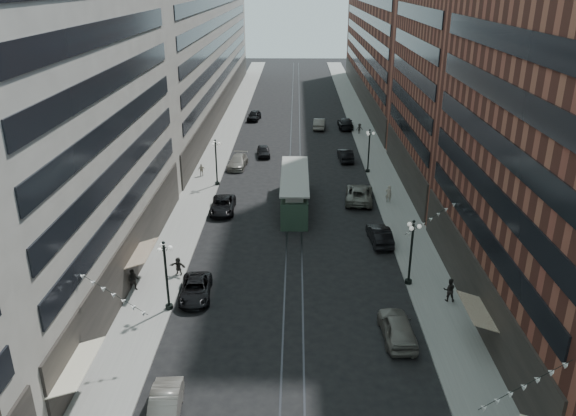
# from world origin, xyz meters

# --- Properties ---
(ground) EXTENTS (220.00, 220.00, 0.00)m
(ground) POSITION_xyz_m (0.00, 60.00, 0.00)
(ground) COLOR black
(ground) RESTS_ON ground
(sidewalk_west) EXTENTS (4.00, 180.00, 0.15)m
(sidewalk_west) POSITION_xyz_m (-11.00, 70.00, 0.07)
(sidewalk_west) COLOR gray
(sidewalk_west) RESTS_ON ground
(sidewalk_east) EXTENTS (4.00, 180.00, 0.15)m
(sidewalk_east) POSITION_xyz_m (11.00, 70.00, 0.07)
(sidewalk_east) COLOR gray
(sidewalk_east) RESTS_ON ground
(rail_west) EXTENTS (0.12, 180.00, 0.02)m
(rail_west) POSITION_xyz_m (-0.70, 70.00, 0.01)
(rail_west) COLOR #2D2D33
(rail_west) RESTS_ON ground
(rail_east) EXTENTS (0.12, 180.00, 0.02)m
(rail_east) POSITION_xyz_m (0.70, 70.00, 0.01)
(rail_east) COLOR #2D2D33
(rail_east) RESTS_ON ground
(building_west_mid) EXTENTS (8.00, 36.00, 28.00)m
(building_west_mid) POSITION_xyz_m (-17.00, 33.00, 14.00)
(building_west_mid) COLOR #A39D90
(building_west_mid) RESTS_ON ground
(building_west_far) EXTENTS (8.00, 90.00, 26.00)m
(building_west_far) POSITION_xyz_m (-17.00, 96.00, 13.00)
(building_west_far) COLOR #A39D90
(building_west_far) RESTS_ON ground
(building_east_mid) EXTENTS (8.00, 30.00, 24.00)m
(building_east_mid) POSITION_xyz_m (17.00, 28.00, 12.00)
(building_east_mid) COLOR brown
(building_east_mid) RESTS_ON ground
(building_east_far) EXTENTS (8.00, 72.00, 24.00)m
(building_east_far) POSITION_xyz_m (17.00, 105.00, 12.00)
(building_east_far) COLOR brown
(building_east_far) RESTS_ON ground
(lamppost_sw_far) EXTENTS (1.03, 1.14, 5.52)m
(lamppost_sw_far) POSITION_xyz_m (-9.20, 28.00, 3.10)
(lamppost_sw_far) COLOR black
(lamppost_sw_far) RESTS_ON sidewalk_west
(lamppost_sw_mid) EXTENTS (1.03, 1.14, 5.52)m
(lamppost_sw_mid) POSITION_xyz_m (-9.20, 55.00, 3.10)
(lamppost_sw_mid) COLOR black
(lamppost_sw_mid) RESTS_ON sidewalk_west
(lamppost_se_far) EXTENTS (1.03, 1.14, 5.52)m
(lamppost_se_far) POSITION_xyz_m (9.20, 32.00, 3.10)
(lamppost_se_far) COLOR black
(lamppost_se_far) RESTS_ON sidewalk_east
(lamppost_se_mid) EXTENTS (1.03, 1.14, 5.52)m
(lamppost_se_mid) POSITION_xyz_m (9.20, 60.00, 3.10)
(lamppost_se_mid) COLOR black
(lamppost_se_mid) RESTS_ON sidewalk_east
(streetcar) EXTENTS (2.91, 13.14, 3.64)m
(streetcar) POSITION_xyz_m (0.00, 48.57, 1.68)
(streetcar) COLOR #273E2F
(streetcar) RESTS_ON ground
(car_1) EXTENTS (1.95, 4.76, 1.53)m
(car_1) POSITION_xyz_m (-7.07, 16.91, 0.77)
(car_1) COLOR #68645C
(car_1) RESTS_ON ground
(car_2) EXTENTS (2.68, 5.13, 1.38)m
(car_2) POSITION_xyz_m (-7.53, 29.84, 0.69)
(car_2) COLOR black
(car_2) RESTS_ON ground
(car_4) EXTENTS (2.26, 5.22, 1.75)m
(car_4) POSITION_xyz_m (7.08, 24.70, 0.88)
(car_4) COLOR slate
(car_4) RESTS_ON ground
(pedestrian_2) EXTENTS (0.92, 0.59, 1.77)m
(pedestrian_2) POSITION_xyz_m (-12.50, 30.62, 1.04)
(pedestrian_2) COLOR black
(pedestrian_2) RESTS_ON sidewalk_west
(car_7) EXTENTS (2.61, 5.39, 1.48)m
(car_7) POSITION_xyz_m (-7.53, 46.96, 0.74)
(car_7) COLOR black
(car_7) RESTS_ON ground
(car_8) EXTENTS (2.57, 5.47, 1.54)m
(car_8) POSITION_xyz_m (-7.45, 62.01, 0.77)
(car_8) COLOR slate
(car_8) RESTS_ON ground
(car_9) EXTENTS (2.50, 5.01, 1.64)m
(car_9) POSITION_xyz_m (-7.19, 88.31, 0.82)
(car_9) COLOR black
(car_9) RESTS_ON ground
(car_10) EXTENTS (2.09, 5.04, 1.62)m
(car_10) POSITION_xyz_m (7.92, 39.70, 0.81)
(car_10) COLOR black
(car_10) RESTS_ON ground
(car_11) EXTENTS (3.56, 6.53, 1.73)m
(car_11) POSITION_xyz_m (7.09, 50.29, 0.87)
(car_11) COLOR #616156
(car_11) RESTS_ON ground
(car_12) EXTENTS (2.41, 5.84, 1.69)m
(car_12) POSITION_xyz_m (8.19, 82.90, 0.84)
(car_12) COLOR black
(car_12) RESTS_ON ground
(car_13) EXTENTS (2.15, 4.39, 1.44)m
(car_13) POSITION_xyz_m (-4.37, 67.02, 0.72)
(car_13) COLOR black
(car_13) RESTS_ON ground
(car_14) EXTENTS (2.26, 5.31, 1.70)m
(car_14) POSITION_xyz_m (3.90, 82.52, 0.85)
(car_14) COLOR slate
(car_14) RESTS_ON ground
(pedestrian_5) EXTENTS (1.49, 0.79, 1.55)m
(pedestrian_5) POSITION_xyz_m (-9.50, 33.15, 0.92)
(pedestrian_5) COLOR black
(pedestrian_5) RESTS_ON sidewalk_west
(pedestrian_6) EXTENTS (0.95, 0.54, 1.54)m
(pedestrian_6) POSITION_xyz_m (-11.53, 58.14, 0.92)
(pedestrian_6) COLOR #A59B89
(pedestrian_6) RESTS_ON sidewalk_west
(pedestrian_7) EXTENTS (0.95, 0.60, 1.85)m
(pedestrian_7) POSITION_xyz_m (11.75, 29.43, 1.07)
(pedestrian_7) COLOR black
(pedestrian_7) RESTS_ON sidewalk_east
(pedestrian_8) EXTENTS (0.69, 0.46, 1.88)m
(pedestrian_8) POSITION_xyz_m (10.25, 49.78, 1.09)
(pedestrian_8) COLOR #B7AB97
(pedestrian_8) RESTS_ON sidewalk_east
(pedestrian_9) EXTENTS (1.06, 0.50, 1.59)m
(pedestrian_9) POSITION_xyz_m (10.08, 78.94, 0.94)
(pedestrian_9) COLOR black
(pedestrian_9) RESTS_ON sidewalk_east
(car_extra_0) EXTENTS (2.00, 4.94, 1.59)m
(car_extra_0) POSITION_xyz_m (6.80, 65.12, 0.80)
(car_extra_0) COLOR black
(car_extra_0) RESTS_ON ground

